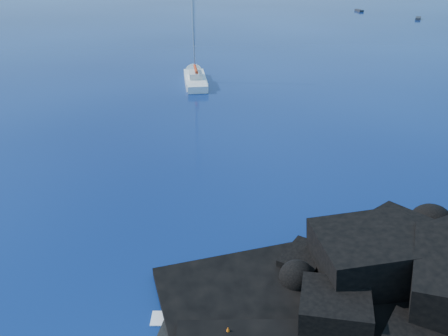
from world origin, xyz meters
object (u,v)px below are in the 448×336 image
object	(u,v)px
distant_boat_a	(359,11)
distant_boat_b	(418,19)
sailboat	(195,83)
marker_cone	(228,331)

from	to	relation	value
distant_boat_a	distant_boat_b	world-z (taller)	distant_boat_b
distant_boat_a	distant_boat_b	xyz separation A→B (m)	(11.78, -16.09, 0.00)
sailboat	distant_boat_b	xyz separation A→B (m)	(47.60, 65.58, 0.00)
sailboat	distant_boat_a	size ratio (longest dim) A/B	3.33
distant_boat_b	marker_cone	bearing A→B (deg)	-91.95
distant_boat_a	marker_cone	bearing A→B (deg)	-114.77
sailboat	distant_boat_a	distance (m)	89.18
sailboat	marker_cone	bearing A→B (deg)	-91.78
distant_boat_a	distant_boat_b	distance (m)	19.94
sailboat	distant_boat_b	bearing A→B (deg)	41.90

